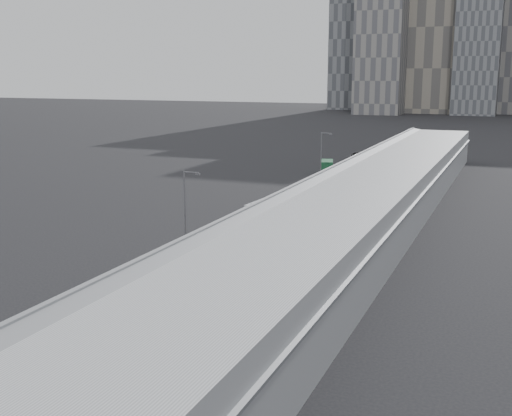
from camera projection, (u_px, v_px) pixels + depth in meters
The scene contains 22 objects.
sidewalk at pixel (315, 245), 72.61m from camera, with size 10.00×170.00×0.12m, color gray.
lane_line at pixel (231, 236), 76.55m from camera, with size 0.12×160.00×0.02m, color gold.
depot at pixel (351, 218), 70.41m from camera, with size 12.45×160.40×7.20m.
skyline at pixel (459, 7), 310.12m from camera, with size 145.00×64.00×120.00m.
bus_1 at pixel (69, 338), 42.85m from camera, with size 3.50×14.02×4.06m.
bus_2 at pixel (170, 279), 55.86m from camera, with size 2.92×12.71×3.69m.
bus_3 at pixel (241, 238), 69.88m from camera, with size 3.52×12.55×3.62m.
bus_4 at pixel (279, 212), 81.94m from camera, with size 3.95×14.14×4.08m.
bus_5 at pixel (308, 197), 92.73m from camera, with size 2.89×12.59×3.66m.
bus_6 at pixel (338, 181), 106.49m from camera, with size 2.84×12.45×3.62m.
bus_7 at pixel (359, 170), 118.81m from camera, with size 2.83×12.71×3.70m.
bus_8 at pixel (378, 159), 132.22m from camera, with size 3.12×14.07×4.10m.
bus_9 at pixel (388, 152), 145.97m from camera, with size 3.27×13.66×3.96m.
tree_1 at pixel (184, 283), 50.46m from camera, with size 1.78×1.78×3.79m.
tree_2 at pixel (287, 213), 72.14m from camera, with size 1.78×1.78×4.62m.
tree_3 at pixel (345, 182), 94.57m from camera, with size 1.40×1.40×4.18m.
tree_4 at pixel (382, 165), 118.06m from camera, with size 1.06×1.06×3.29m.
tree_5 at pixel (401, 152), 136.25m from camera, with size 1.09×1.09×3.36m.
street_lamp_near at pixel (186, 204), 70.79m from camera, with size 2.04×0.22×8.63m.
street_lamp_far at pixel (322, 153), 116.29m from camera, with size 2.04×0.22×8.70m.
shipping_container at pixel (327, 167), 125.04m from camera, with size 2.27×5.29×2.50m, color #154528.
suv at pixel (358, 156), 144.80m from camera, with size 2.65×5.75×1.60m, color black.
Camera 1 is at (29.56, -12.47, 19.06)m, focal length 45.00 mm.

